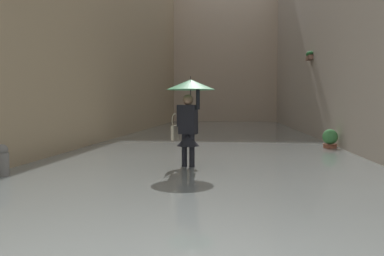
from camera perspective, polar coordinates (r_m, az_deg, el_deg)
ground_plane at (r=16.63m, az=3.66°, el=-1.66°), size 69.61×69.61×0.00m
flood_water at (r=16.62m, az=3.66°, el=-1.43°), size 8.83×33.85×0.14m
building_facade_left at (r=17.43m, az=20.70°, el=15.11°), size 2.04×31.85×10.14m
building_facade_right at (r=17.96m, az=-12.87°, el=16.81°), size 2.04×31.85×11.31m
building_facade_far at (r=31.85m, az=4.90°, el=13.43°), size 11.63×1.80×13.96m
person_wading at (r=8.42m, az=-0.39°, el=3.51°), size 1.06×1.06×2.11m
potted_plant_mid_left at (r=12.87m, az=19.64°, el=-1.70°), size 0.46×0.46×0.72m
mooring_bollard at (r=8.23m, az=-26.13°, el=-4.75°), size 0.25×0.25×0.75m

